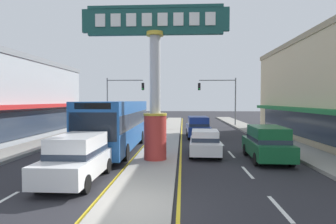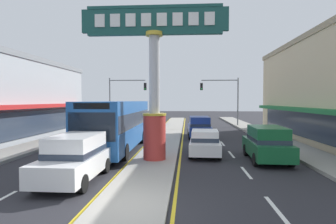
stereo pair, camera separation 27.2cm
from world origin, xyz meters
name	(u,v)px [view 2 (the right image)]	position (x,y,z in m)	size (l,w,h in m)	color
ground_plane	(129,210)	(0.00, 0.00, 0.00)	(160.00, 160.00, 0.00)	#28282D
median_strip	(168,135)	(0.00, 18.00, 0.07)	(2.37, 52.00, 0.14)	#A39E93
sidewalk_left	(65,137)	(-9.03, 16.00, 0.09)	(2.50, 60.00, 0.18)	gray
sidewalk_right	(273,139)	(9.03, 16.00, 0.09)	(2.50, 60.00, 0.18)	gray
lane_markings	(167,138)	(0.00, 16.65, 0.00)	(9.11, 52.00, 0.01)	silver
district_sign	(154,81)	(0.00, 6.82, 4.39)	(7.83, 1.27, 8.22)	#B7332D
traffic_light_left_side	(123,93)	(-6.42, 27.52, 4.25)	(4.86, 0.46, 6.20)	slate
traffic_light_right_side	(224,93)	(6.42, 28.14, 4.25)	(4.86, 0.46, 6.20)	slate
bus_near_right_lane	(119,122)	(-2.84, 10.36, 1.87)	(2.67, 11.23, 3.26)	#1E5199
suv_far_right_lane	(75,157)	(-2.84, 2.95, 0.98)	(1.99, 4.61, 1.90)	white
suv_near_left_lane	(199,127)	(2.84, 16.91, 0.98)	(2.06, 4.65, 1.90)	navy
sedan_mid_left_lane	(152,120)	(-2.83, 28.54, 0.79)	(1.88, 4.32, 1.53)	navy
sedan_far_left_oncoming	(205,142)	(2.83, 8.84, 0.79)	(2.00, 4.38, 1.53)	white
suv_kerb_right	(267,143)	(6.13, 7.42, 0.98)	(2.07, 4.66, 1.90)	#14562D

